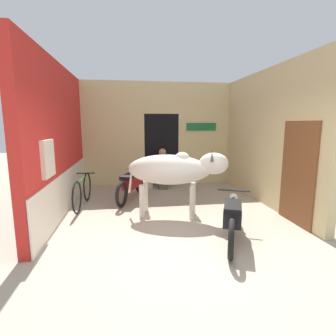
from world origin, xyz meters
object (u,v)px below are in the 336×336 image
at_px(bicycle, 82,191).
at_px(shopkeeper_seated, 163,167).
at_px(cow, 174,170).
at_px(plastic_stool, 149,180).
at_px(motorcycle_near, 233,216).
at_px(motorcycle_far, 132,184).

height_order(bicycle, shopkeeper_seated, shopkeeper_seated).
bearing_deg(shopkeeper_seated, cow, -91.41).
bearing_deg(bicycle, plastic_stool, 43.28).
bearing_deg(plastic_stool, bicycle, -136.72).
relative_size(cow, plastic_stool, 5.11).
bearing_deg(bicycle, motorcycle_near, -38.26).
distance_m(cow, bicycle, 2.32).
xyz_separation_m(cow, motorcycle_far, (-0.88, 1.32, -0.57)).
distance_m(shopkeeper_seated, plastic_stool, 0.59).
xyz_separation_m(motorcycle_near, bicycle, (-2.80, 2.21, -0.04)).
height_order(motorcycle_far, plastic_stool, motorcycle_far).
bearing_deg(cow, motorcycle_far, 123.48).
bearing_deg(motorcycle_near, cow, 121.17).
xyz_separation_m(motorcycle_near, plastic_stool, (-1.12, 3.79, -0.19)).
relative_size(cow, shopkeeper_seated, 1.78).
xyz_separation_m(cow, motorcycle_near, (0.77, -1.28, -0.58)).
height_order(cow, shopkeeper_seated, cow).
distance_m(motorcycle_far, plastic_stool, 1.32).
bearing_deg(plastic_stool, shopkeeper_seated, -15.20).
height_order(cow, motorcycle_far, cow).
distance_m(motorcycle_far, bicycle, 1.22).
bearing_deg(shopkeeper_seated, motorcycle_near, -79.01).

